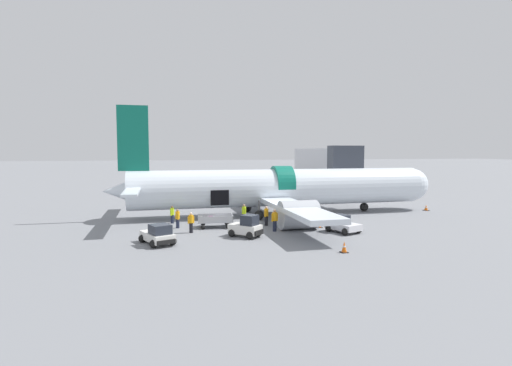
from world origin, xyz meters
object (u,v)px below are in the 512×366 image
object	(u,v)px
baggage_cart_loading	(216,221)
suitcase_on_tarmac_upright	(246,226)
ground_crew_helper	(266,215)
ground_crew_marshal	(244,213)
baggage_tug_mid	(246,228)
baggage_tug_rear	(342,225)
ground_crew_loader_b	(191,222)
ground_crew_driver	(178,218)
baggage_tug_lead	(158,235)
airplane	(277,189)
ground_crew_supervisor	(172,214)
ground_crew_loader_a	(275,220)

from	to	relation	value
baggage_cart_loading	suitcase_on_tarmac_upright	world-z (taller)	baggage_cart_loading
suitcase_on_tarmac_upright	ground_crew_helper	bearing A→B (deg)	32.68
ground_crew_helper	ground_crew_marshal	distance (m)	2.31
baggage_tug_mid	baggage_tug_rear	xyz separation A→B (m)	(7.76, -0.09, -0.11)
ground_crew_loader_b	ground_crew_marshal	bearing A→B (deg)	33.20
baggage_tug_mid	ground_crew_marshal	world-z (taller)	baggage_tug_mid
ground_crew_loader_b	baggage_tug_mid	bearing A→B (deg)	-32.59
ground_crew_loader_b	ground_crew_driver	world-z (taller)	ground_crew_loader_b
ground_crew_driver	ground_crew_marshal	distance (m)	5.94
baggage_cart_loading	baggage_tug_lead	bearing A→B (deg)	-132.69
airplane	ground_crew_marshal	world-z (taller)	airplane
suitcase_on_tarmac_upright	ground_crew_driver	bearing A→B (deg)	159.65
baggage_tug_lead	ground_crew_driver	world-z (taller)	ground_crew_driver
ground_crew_loader_b	suitcase_on_tarmac_upright	bearing A→B (deg)	2.87
airplane	ground_crew_driver	distance (m)	11.27
ground_crew_supervisor	suitcase_on_tarmac_upright	world-z (taller)	ground_crew_supervisor
ground_crew_loader_a	ground_crew_loader_b	world-z (taller)	ground_crew_loader_a
baggage_tug_lead	ground_crew_loader_a	bearing A→B (deg)	14.19
baggage_tug_lead	baggage_cart_loading	size ratio (longest dim) A/B	0.87
baggage_cart_loading	ground_crew_marshal	bearing A→B (deg)	27.49
airplane	ground_crew_helper	world-z (taller)	airplane
baggage_tug_lead	airplane	bearing A→B (deg)	41.30
baggage_tug_rear	ground_crew_loader_b	world-z (taller)	ground_crew_loader_b
airplane	baggage_tug_mid	xyz separation A→B (m)	(-5.27, -9.42, -1.95)
airplane	ground_crew_loader_b	xyz separation A→B (m)	(-9.15, -6.94, -1.79)
baggage_tug_lead	ground_crew_helper	xyz separation A→B (m)	(9.06, 4.88, 0.25)
ground_crew_loader_b	suitcase_on_tarmac_upright	size ratio (longest dim) A/B	2.46
ground_crew_driver	ground_crew_marshal	xyz separation A→B (m)	(5.86, 1.02, 0.04)
airplane	baggage_cart_loading	bearing A→B (deg)	-143.53
ground_crew_loader_b	ground_crew_helper	world-z (taller)	ground_crew_helper
airplane	ground_crew_marshal	xyz separation A→B (m)	(-4.21, -3.71, -1.76)
ground_crew_loader_a	suitcase_on_tarmac_upright	bearing A→B (deg)	149.08
baggage_tug_lead	ground_crew_loader_a	distance (m)	9.33
baggage_tug_mid	ground_crew_loader_a	distance (m)	3.03
suitcase_on_tarmac_upright	baggage_tug_lead	bearing A→B (deg)	-153.07
baggage_tug_lead	ground_crew_loader_b	world-z (taller)	ground_crew_loader_b
ground_crew_driver	ground_crew_supervisor	size ratio (longest dim) A/B	1.02
baggage_tug_mid	ground_crew_marshal	bearing A→B (deg)	79.49
baggage_tug_rear	baggage_cart_loading	bearing A→B (deg)	155.09
airplane	ground_crew_loader_a	size ratio (longest dim) A/B	19.05
ground_crew_loader_b	airplane	bearing A→B (deg)	37.19
baggage_tug_mid	ground_crew_supervisor	bearing A→B (deg)	126.13
baggage_tug_mid	ground_crew_loader_b	size ratio (longest dim) A/B	1.59
ground_crew_loader_a	airplane	bearing A→B (deg)	71.72
baggage_cart_loading	ground_crew_marshal	world-z (taller)	ground_crew_marshal
ground_crew_helper	ground_crew_marshal	size ratio (longest dim) A/B	1.00
ground_crew_loader_a	ground_crew_supervisor	bearing A→B (deg)	144.27
airplane	baggage_tug_rear	distance (m)	10.04
airplane	baggage_tug_mid	size ratio (longest dim) A/B	13.07
baggage_tug_mid	suitcase_on_tarmac_upright	world-z (taller)	baggage_tug_mid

